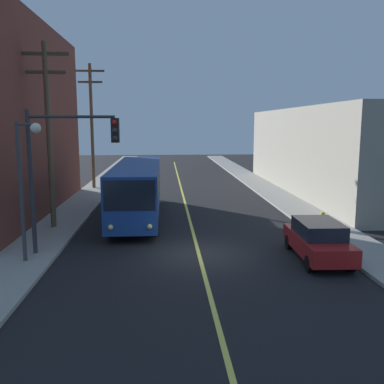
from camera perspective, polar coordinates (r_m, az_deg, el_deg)
ground_plane at (r=18.48m, az=0.92°, el=-8.34°), size 120.00×120.00×0.00m
sidewalk_left at (r=28.69m, az=-15.37°, el=-2.19°), size 2.50×90.00×0.15m
sidewalk_right at (r=29.42m, az=13.51°, el=-1.84°), size 2.50×90.00×0.15m
lane_stripe_center at (r=33.06m, az=-1.20°, el=-0.51°), size 0.16×60.00×0.01m
building_right_warehouse at (r=37.41m, az=21.56°, el=5.22°), size 12.00×25.62×6.81m
city_bus at (r=25.30m, az=-7.36°, el=0.58°), size 2.59×12.16×3.20m
parked_car_red at (r=18.29m, az=16.65°, el=-6.17°), size 1.95×4.46×1.62m
utility_pole_near at (r=23.16m, az=-18.79°, el=8.26°), size 2.40×0.28×9.49m
utility_pole_mid at (r=37.03m, az=-13.40°, el=9.35°), size 2.40×0.28×10.36m
traffic_signal_left_corner at (r=18.15m, az=-16.42°, el=4.83°), size 3.75×0.48×6.00m
street_lamp_left at (r=17.61m, az=-21.55°, el=2.61°), size 0.98×0.40×5.50m
fire_hydrant at (r=23.32m, az=17.21°, el=-3.57°), size 0.44×0.26×0.84m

